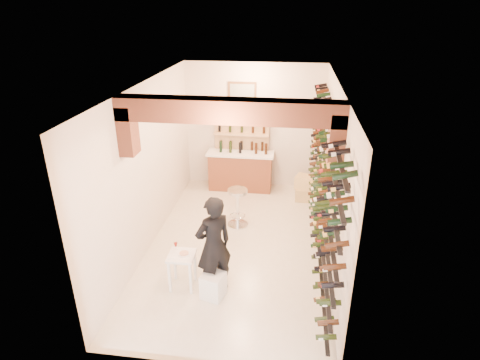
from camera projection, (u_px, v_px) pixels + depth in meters
The scene contains 11 objects.
ground at pixel (238, 244), 8.14m from camera, with size 6.00×6.00×0.00m, color beige.
room_shell at pixel (236, 143), 6.98m from camera, with size 3.52×6.02×3.21m.
wine_rack at pixel (321, 179), 7.32m from camera, with size 0.32×5.70×2.56m.
back_counter at pixel (240, 170), 10.35m from camera, with size 1.70×0.62×1.29m.
back_shelving at pixel (242, 143), 10.31m from camera, with size 1.40×0.31×2.73m.
tasting_table at pixel (182, 260), 6.74m from camera, with size 0.45×0.45×0.78m.
white_stool at pixel (213, 285), 6.62m from camera, with size 0.35×0.35×0.44m, color white.
person at pixel (214, 245), 6.52m from camera, with size 0.64×0.42×1.76m, color black.
chrome_barstool at pixel (238, 205), 8.62m from camera, with size 0.45×0.45×0.87m.
crate_lower at pixel (306, 194), 9.89m from camera, with size 0.53×0.37×0.32m, color tan.
crate_upper at pixel (307, 182), 9.77m from camera, with size 0.54×0.37×0.31m, color tan.
Camera 1 is at (0.95, -6.82, 4.52)m, focal length 29.90 mm.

